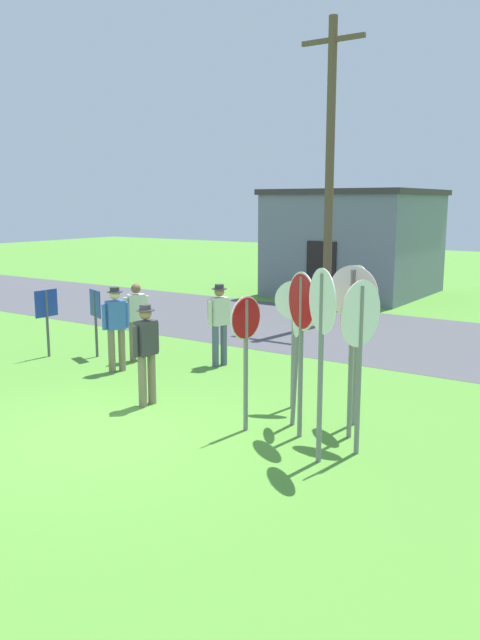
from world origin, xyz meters
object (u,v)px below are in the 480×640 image
(stop_sign_center_cluster, at_px, (352,321))
(person_near_signs, at_px, (137,318))
(person_holding_notes, at_px, (219,319))
(info_panel_leftmost, at_px, (95,311))
(utility_pole, at_px, (330,170))
(stop_sign_nearest, at_px, (246,341))
(info_panel_middle, at_px, (47,311))
(stop_sign_far_back, at_px, (301,324))
(stop_sign_rear_left, at_px, (360,335))
(stop_sign_low_front, at_px, (357,316))
(stop_sign_leaning_right, at_px, (322,330))
(stop_sign_rear_right, at_px, (296,338))
(stop_sign_tallest, at_px, (294,323))
(person_with_sunhat, at_px, (146,349))
(person_on_left, at_px, (116,324))

(stop_sign_center_cluster, distance_m, person_near_signs, 6.08)
(person_holding_notes, height_order, info_panel_leftmost, person_holding_notes)
(utility_pole, bearing_deg, stop_sign_nearest, -71.33)
(utility_pole, xyz_separation_m, info_panel_middle, (-3.43, -6.93, -3.25))
(stop_sign_far_back, bearing_deg, info_panel_leftmost, 163.59)
(stop_sign_rear_left, xyz_separation_m, info_panel_leftmost, (-7.11, 1.93, -0.64))
(stop_sign_center_cluster, relative_size, info_panel_middle, 1.68)
(stop_sign_low_front, bearing_deg, stop_sign_leaning_right, -82.38)
(stop_sign_rear_right, bearing_deg, stop_sign_tallest, 122.10)
(person_near_signs, bearing_deg, person_holding_notes, 19.89)
(stop_sign_rear_left, bearing_deg, stop_sign_rear_right, 156.82)
(person_with_sunhat, relative_size, person_on_left, 1.00)
(person_with_sunhat, bearing_deg, stop_sign_center_cluster, 8.44)
(person_with_sunhat, distance_m, info_panel_middle, 4.41)
(stop_sign_rear_left, relative_size, info_panel_leftmost, 1.60)
(stop_sign_center_cluster, height_order, info_panel_leftmost, stop_sign_center_cluster)
(stop_sign_rear_left, xyz_separation_m, person_holding_notes, (-4.39, 2.83, -0.66))
(stop_sign_tallest, height_order, person_on_left, stop_sign_tallest)
(stop_sign_far_back, xyz_separation_m, person_near_signs, (-5.17, 2.08, -0.74))
(stop_sign_rear_left, distance_m, person_on_left, 6.02)
(utility_pole, xyz_separation_m, info_panel_leftmost, (-2.52, -6.34, -3.25))
(stop_sign_nearest, bearing_deg, person_holding_notes, 131.82)
(stop_sign_center_cluster, xyz_separation_m, person_near_signs, (-5.79, 1.70, -0.79))
(stop_sign_center_cluster, xyz_separation_m, stop_sign_nearest, (-1.42, -0.60, -0.36))
(stop_sign_nearest, distance_m, person_holding_notes, 3.95)
(utility_pole, distance_m, person_near_signs, 7.09)
(stop_sign_leaning_right, bearing_deg, info_panel_middle, 166.27)
(stop_sign_leaning_right, relative_size, stop_sign_tallest, 1.21)
(stop_sign_nearest, xyz_separation_m, info_panel_leftmost, (-5.35, 2.03, -0.35))
(stop_sign_low_front, bearing_deg, utility_pole, 119.50)
(stop_sign_nearest, distance_m, person_with_sunhat, 2.11)
(person_holding_notes, bearing_deg, stop_sign_center_cluster, -29.96)
(info_panel_middle, bearing_deg, stop_sign_rear_right, -6.75)
(person_with_sunhat, bearing_deg, info_panel_leftmost, 149.29)
(stop_sign_rear_left, height_order, stop_sign_tallest, stop_sign_rear_left)
(stop_sign_rear_left, relative_size, stop_sign_nearest, 1.17)
(stop_sign_far_back, relative_size, stop_sign_leaning_right, 0.94)
(person_near_signs, bearing_deg, info_panel_leftmost, -164.46)
(stop_sign_center_cluster, bearing_deg, utility_pole, 118.67)
(stop_sign_low_front, bearing_deg, stop_sign_rear_left, -64.32)
(utility_pole, relative_size, stop_sign_rear_right, 4.01)
(utility_pole, bearing_deg, person_with_sunhat, -84.76)
(stop_sign_tallest, bearing_deg, stop_sign_leaning_right, -51.94)
(stop_sign_rear_right, relative_size, info_panel_leftmost, 1.36)
(stop_sign_far_back, distance_m, stop_sign_tallest, 1.42)
(person_with_sunhat, bearing_deg, stop_sign_leaning_right, -8.55)
(person_near_signs, bearing_deg, stop_sign_low_front, -11.49)
(person_near_signs, relative_size, info_panel_leftmost, 1.12)
(utility_pole, distance_m, info_panel_leftmost, 7.55)
(info_panel_middle, bearing_deg, person_with_sunhat, -17.93)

